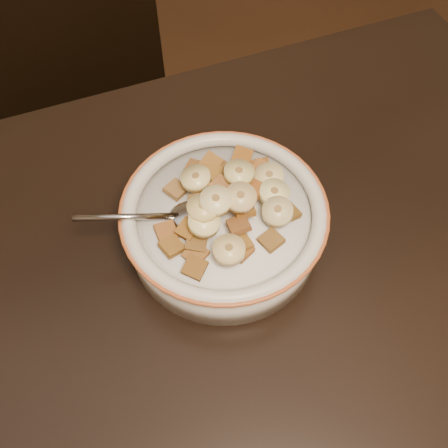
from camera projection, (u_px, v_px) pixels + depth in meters
name	position (u px, v px, depth m)	size (l,w,h in m)	color
chair	(113.00, 195.00, 0.98)	(0.38, 0.38, 0.86)	black
cereal_bowl	(224.00, 227.00, 0.53)	(0.20, 0.20, 0.05)	silver
milk	(224.00, 214.00, 0.51)	(0.17, 0.17, 0.00)	silver
spoon	(192.00, 215.00, 0.51)	(0.04, 0.05, 0.01)	gray
cereal_square_0	(252.00, 182.00, 0.52)	(0.02, 0.02, 0.01)	brown
cereal_square_1	(262.00, 168.00, 0.53)	(0.02, 0.02, 0.01)	#9A5B1F
cereal_square_2	(241.00, 250.00, 0.48)	(0.02, 0.02, 0.01)	brown
cereal_square_3	(232.00, 183.00, 0.51)	(0.02, 0.02, 0.01)	brown
cereal_square_4	(288.00, 212.00, 0.51)	(0.02, 0.02, 0.01)	brown
cereal_square_5	(233.00, 181.00, 0.51)	(0.02, 0.02, 0.01)	brown
cereal_square_6	(240.00, 242.00, 0.48)	(0.02, 0.02, 0.01)	#8E5F20
cereal_square_7	(172.00, 246.00, 0.48)	(0.02, 0.02, 0.01)	olive
cereal_square_8	(213.00, 174.00, 0.52)	(0.02, 0.02, 0.01)	brown
cereal_square_9	(176.00, 189.00, 0.52)	(0.02, 0.02, 0.01)	brown
cereal_square_10	(211.00, 163.00, 0.54)	(0.02, 0.02, 0.01)	#8F581E
cereal_square_11	(188.00, 229.00, 0.48)	(0.02, 0.02, 0.01)	brown
cereal_square_12	(222.00, 186.00, 0.51)	(0.02, 0.02, 0.01)	#916031
cereal_square_13	(254.00, 189.00, 0.51)	(0.02, 0.02, 0.01)	brown
cereal_square_14	(197.00, 242.00, 0.48)	(0.02, 0.02, 0.01)	brown
cereal_square_15	(198.00, 202.00, 0.50)	(0.02, 0.02, 0.01)	brown
cereal_square_16	(271.00, 240.00, 0.49)	(0.02, 0.02, 0.01)	brown
cereal_square_17	(243.00, 184.00, 0.51)	(0.02, 0.02, 0.01)	brown
cereal_square_18	(227.00, 170.00, 0.53)	(0.02, 0.02, 0.01)	brown
cereal_square_19	(195.00, 168.00, 0.54)	(0.02, 0.02, 0.01)	brown
cereal_square_20	(266.00, 179.00, 0.52)	(0.02, 0.02, 0.01)	olive
cereal_square_21	(239.00, 225.00, 0.48)	(0.02, 0.02, 0.01)	brown
cereal_square_22	(242.00, 156.00, 0.54)	(0.02, 0.02, 0.01)	#8F531A
cereal_square_23	(201.00, 182.00, 0.52)	(0.02, 0.02, 0.01)	brown
cereal_square_24	(244.00, 209.00, 0.49)	(0.02, 0.02, 0.01)	brown
cereal_square_25	(196.00, 254.00, 0.48)	(0.02, 0.02, 0.01)	brown
cereal_square_26	(232.00, 182.00, 0.52)	(0.02, 0.02, 0.01)	brown
cereal_square_27	(166.00, 232.00, 0.49)	(0.02, 0.02, 0.01)	brown
cereal_square_28	(195.00, 267.00, 0.47)	(0.02, 0.02, 0.01)	brown
cereal_square_29	(261.00, 167.00, 0.54)	(0.02, 0.02, 0.01)	#945220
cereal_square_30	(235.00, 196.00, 0.50)	(0.02, 0.02, 0.01)	olive
banana_slice_0	(269.00, 177.00, 0.52)	(0.03, 0.03, 0.01)	#EED48D
banana_slice_1	(239.00, 173.00, 0.51)	(0.03, 0.03, 0.01)	#D1BF7F
banana_slice_2	(216.00, 201.00, 0.47)	(0.03, 0.03, 0.01)	#FFEAA2
banana_slice_3	(274.00, 193.00, 0.50)	(0.03, 0.03, 0.01)	#F8F09F
banana_slice_4	(204.00, 222.00, 0.47)	(0.03, 0.03, 0.01)	#FFF2A5
banana_slice_5	(241.00, 198.00, 0.48)	(0.03, 0.03, 0.01)	#DEBE7B
banana_slice_6	(277.00, 212.00, 0.49)	(0.03, 0.03, 0.01)	#E1D28A
banana_slice_7	(229.00, 250.00, 0.46)	(0.03, 0.03, 0.01)	#D1C685
banana_slice_8	(203.00, 208.00, 0.47)	(0.03, 0.03, 0.01)	#DAC471
banana_slice_9	(196.00, 178.00, 0.51)	(0.03, 0.03, 0.01)	#FEE08F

